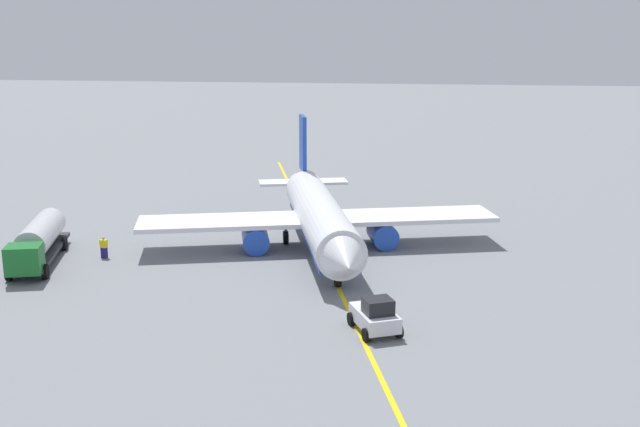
# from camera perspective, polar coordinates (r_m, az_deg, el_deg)

# --- Properties ---
(ground_plane) EXTENTS (400.00, 400.00, 0.00)m
(ground_plane) POSITION_cam_1_polar(r_m,az_deg,el_deg) (61.46, -0.00, -2.72)
(ground_plane) COLOR slate
(airplane) EXTENTS (28.71, 29.25, 9.51)m
(airplane) POSITION_cam_1_polar(r_m,az_deg,el_deg) (61.28, -0.06, -0.28)
(airplane) COLOR white
(airplane) RESTS_ON ground
(fuel_tanker) EXTENTS (11.58, 5.59, 3.15)m
(fuel_tanker) POSITION_cam_1_polar(r_m,az_deg,el_deg) (61.43, -20.42, -1.92)
(fuel_tanker) COLOR #2D2D33
(fuel_tanker) RESTS_ON ground
(pushback_tug) EXTENTS (4.11, 3.54, 2.20)m
(pushback_tug) POSITION_cam_1_polar(r_m,az_deg,el_deg) (44.85, 4.19, -7.68)
(pushback_tug) COLOR silver
(pushback_tug) RESTS_ON ground
(refueling_worker) EXTENTS (0.47, 0.59, 1.71)m
(refueling_worker) POSITION_cam_1_polar(r_m,az_deg,el_deg) (61.34, -15.94, -2.49)
(refueling_worker) COLOR navy
(refueling_worker) RESTS_ON ground
(safety_cone_nose) EXTENTS (0.53, 0.53, 0.59)m
(safety_cone_nose) POSITION_cam_1_polar(r_m,az_deg,el_deg) (48.08, 5.41, -7.12)
(safety_cone_nose) COLOR #F2590F
(safety_cone_nose) RESTS_ON ground
(taxi_line_marking) EXTENTS (81.53, 23.73, 0.01)m
(taxi_line_marking) POSITION_cam_1_polar(r_m,az_deg,el_deg) (61.46, -0.00, -2.71)
(taxi_line_marking) COLOR yellow
(taxi_line_marking) RESTS_ON ground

